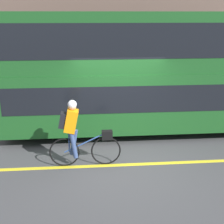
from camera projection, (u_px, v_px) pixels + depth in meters
The scene contains 6 objects.
ground_plane at pixel (123, 165), 7.78m from camera, with size 80.00×80.00×0.00m, color #424244.
road_center_line at pixel (124, 165), 7.77m from camera, with size 50.00×0.14×0.01m, color yellow.
sidewalk_curb at pixel (107, 103), 13.01m from camera, with size 60.00×2.32×0.13m.
building_facade at pixel (104, 11), 13.16m from camera, with size 60.00×0.30×7.41m.
bus at pixel (153, 67), 9.66m from camera, with size 9.13×2.61×3.66m.
cyclist_on_bike at pixel (77, 132), 7.48m from camera, with size 1.76×0.32×1.69m.
Camera 1 is at (-0.91, -6.98, 3.59)m, focal length 50.00 mm.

